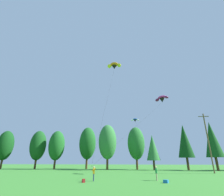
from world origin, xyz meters
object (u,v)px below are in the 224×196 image
object	(u,v)px
parafoil_kite_high_magenta	(162,99)
parafoil_kite_mid_blue_white	(135,120)
parafoil_kite_far_orange	(114,66)
backpack	(84,181)
picnic_cooler	(166,181)
utility_pole	(208,140)
kite_flyer_near	(94,172)
kite_flyer_mid	(156,172)

from	to	relation	value
parafoil_kite_high_magenta	parafoil_kite_mid_blue_white	bearing A→B (deg)	121.91
parafoil_kite_far_orange	backpack	size ratio (longest dim) A/B	53.95
parafoil_kite_mid_blue_white	backpack	size ratio (longest dim) A/B	55.56
parafoil_kite_mid_blue_white	picnic_cooler	size ratio (longest dim) A/B	42.74
backpack	picnic_cooler	xyz separation A→B (m)	(9.37, 0.83, -0.03)
parafoil_kite_far_orange	picnic_cooler	size ratio (longest dim) A/B	41.50
utility_pole	parafoil_kite_high_magenta	world-z (taller)	parafoil_kite_high_magenta
utility_pole	parafoil_kite_far_orange	size ratio (longest dim) A/B	0.57
parafoil_kite_far_orange	picnic_cooler	bearing A→B (deg)	-57.06
kite_flyer_near	kite_flyer_mid	xyz separation A→B (m)	(7.87, 1.56, -0.01)
utility_pole	picnic_cooler	xyz separation A→B (m)	(-12.27, -16.88, -6.21)
parafoil_kite_high_magenta	backpack	bearing A→B (deg)	-129.44
picnic_cooler	backpack	bearing A→B (deg)	36.29
parafoil_kite_mid_blue_white	parafoil_kite_far_orange	bearing A→B (deg)	-107.65
utility_pole	parafoil_kite_far_orange	xyz separation A→B (m)	(-19.27, -6.08, 15.98)
parafoil_kite_mid_blue_white	backpack	world-z (taller)	parafoil_kite_mid_blue_white
kite_flyer_near	backpack	world-z (taller)	kite_flyer_near
kite_flyer_near	parafoil_kite_high_magenta	xyz separation A→B (m)	(11.84, 13.71, 14.36)
kite_flyer_near	kite_flyer_mid	distance (m)	8.02
kite_flyer_mid	kite_flyer_near	bearing A→B (deg)	-168.80
utility_pole	parafoil_kite_mid_blue_white	world-z (taller)	parafoil_kite_mid_blue_white
parafoil_kite_mid_blue_white	parafoil_kite_high_magenta	bearing A→B (deg)	-58.09
utility_pole	kite_flyer_near	size ratio (longest dim) A/B	7.22
backpack	parafoil_kite_high_magenta	bearing A→B (deg)	14.50
kite_flyer_mid	parafoil_kite_mid_blue_white	size ratio (longest dim) A/B	0.08
utility_pole	kite_flyer_mid	xyz separation A→B (m)	(-12.97, -14.50, -5.39)
utility_pole	picnic_cooler	size ratio (longest dim) A/B	23.48
parafoil_kite_far_orange	kite_flyer_near	bearing A→B (deg)	-98.97
parafoil_kite_high_magenta	parafoil_kite_mid_blue_white	world-z (taller)	parafoil_kite_high_magenta
kite_flyer_near	parafoil_kite_mid_blue_white	distance (m)	26.86
kite_flyer_mid	picnic_cooler	world-z (taller)	kite_flyer_mid
utility_pole	backpack	bearing A→B (deg)	-140.70
kite_flyer_near	parafoil_kite_high_magenta	bearing A→B (deg)	49.18
backpack	picnic_cooler	distance (m)	9.40
parafoil_kite_mid_blue_white	parafoil_kite_far_orange	distance (m)	16.94
kite_flyer_mid	backpack	xyz separation A→B (m)	(-8.67, -3.21, -0.79)
parafoil_kite_high_magenta	backpack	size ratio (longest dim) A/B	38.08
backpack	utility_pole	bearing A→B (deg)	3.24
parafoil_kite_mid_blue_white	parafoil_kite_far_orange	world-z (taller)	parafoil_kite_far_orange
utility_pole	kite_flyer_mid	distance (m)	20.18
kite_flyer_near	parafoil_kite_far_orange	bearing A→B (deg)	81.03
kite_flyer_mid	parafoil_kite_high_magenta	size ratio (longest dim) A/B	0.11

